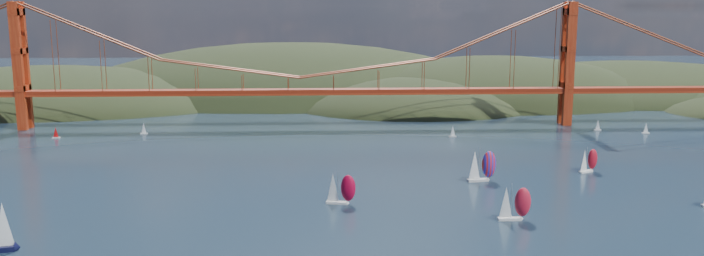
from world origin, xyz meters
name	(u,v)px	position (x,y,z in m)	size (l,w,h in m)	color
headlands	(380,118)	(44.95, 278.29, -12.46)	(725.00, 225.00, 96.00)	black
bridge	(295,54)	(-1.75, 180.00, 32.23)	(552.00, 12.00, 55.00)	maroon
racer_0	(340,188)	(14.05, 57.59, 4.40)	(8.30, 4.36, 9.31)	white
racer_1	(514,203)	(57.15, 41.19, 4.51)	(8.28, 3.34, 9.55)	white
racer_3	(588,160)	(95.43, 89.91, 4.00)	(7.52, 5.55, 8.46)	white
racer_rwb	(481,165)	(58.12, 80.09, 5.01)	(9.44, 4.90, 10.59)	silver
distant_boat_2	(56,132)	(-98.63, 157.09, 2.41)	(3.00, 2.00, 4.70)	silver
distant_boat_3	(144,128)	(-65.19, 164.77, 2.41)	(3.00, 2.00, 4.70)	silver
distant_boat_4	(598,125)	(128.88, 163.68, 2.41)	(3.00, 2.00, 4.70)	silver
distant_boat_5	(646,128)	(146.22, 155.49, 2.41)	(3.00, 2.00, 4.70)	silver
distant_boat_8	(453,131)	(63.27, 151.67, 2.41)	(3.00, 2.00, 4.70)	silver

